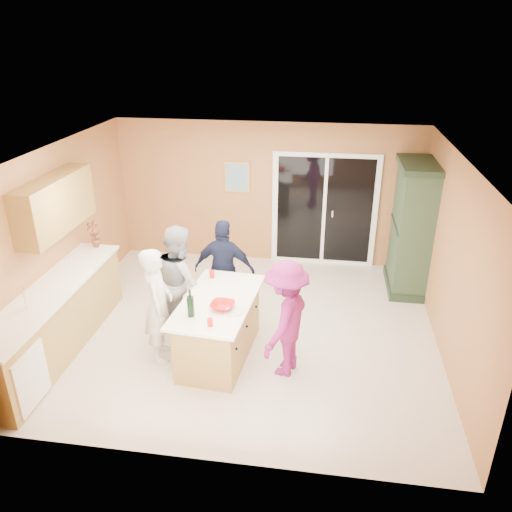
# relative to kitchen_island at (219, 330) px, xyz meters

# --- Properties ---
(floor) EXTENTS (5.50, 5.50, 0.00)m
(floor) POSITION_rel_kitchen_island_xyz_m (0.23, 0.70, -0.41)
(floor) COLOR beige
(floor) RESTS_ON ground
(ceiling) EXTENTS (5.50, 5.00, 0.10)m
(ceiling) POSITION_rel_kitchen_island_xyz_m (0.23, 0.70, 2.19)
(ceiling) COLOR silver
(ceiling) RESTS_ON wall_back
(wall_back) EXTENTS (5.50, 0.10, 2.60)m
(wall_back) POSITION_rel_kitchen_island_xyz_m (0.23, 3.20, 0.89)
(wall_back) COLOR tan
(wall_back) RESTS_ON ground
(wall_front) EXTENTS (5.50, 0.10, 2.60)m
(wall_front) POSITION_rel_kitchen_island_xyz_m (0.23, -1.80, 0.89)
(wall_front) COLOR tan
(wall_front) RESTS_ON ground
(wall_left) EXTENTS (0.10, 5.00, 2.60)m
(wall_left) POSITION_rel_kitchen_island_xyz_m (-2.52, 0.70, 0.89)
(wall_left) COLOR tan
(wall_left) RESTS_ON ground
(wall_right) EXTENTS (0.10, 5.00, 2.60)m
(wall_right) POSITION_rel_kitchen_island_xyz_m (2.98, 0.70, 0.89)
(wall_right) COLOR tan
(wall_right) RESTS_ON ground
(left_cabinet_run) EXTENTS (0.65, 3.05, 1.24)m
(left_cabinet_run) POSITION_rel_kitchen_island_xyz_m (-2.22, -0.35, 0.06)
(left_cabinet_run) COLOR #A88641
(left_cabinet_run) RESTS_ON floor
(upper_cabinets) EXTENTS (0.35, 1.60, 0.75)m
(upper_cabinets) POSITION_rel_kitchen_island_xyz_m (-2.35, 0.50, 1.47)
(upper_cabinets) COLOR #A88641
(upper_cabinets) RESTS_ON wall_left
(sliding_door) EXTENTS (1.90, 0.07, 2.10)m
(sliding_door) POSITION_rel_kitchen_island_xyz_m (1.28, 3.16, 0.64)
(sliding_door) COLOR white
(sliding_door) RESTS_ON floor
(framed_picture) EXTENTS (0.46, 0.04, 0.56)m
(framed_picture) POSITION_rel_kitchen_island_xyz_m (-0.32, 3.18, 1.19)
(framed_picture) COLOR tan
(framed_picture) RESTS_ON wall_back
(kitchen_island) EXTENTS (1.03, 1.71, 0.86)m
(kitchen_island) POSITION_rel_kitchen_island_xyz_m (0.00, 0.00, 0.00)
(kitchen_island) COLOR #A88641
(kitchen_island) RESTS_ON floor
(green_hutch) EXTENTS (0.63, 1.19, 2.18)m
(green_hutch) POSITION_rel_kitchen_island_xyz_m (2.72, 2.40, 0.66)
(green_hutch) COLOR #1D3020
(green_hutch) RESTS_ON floor
(woman_white) EXTENTS (0.50, 0.65, 1.59)m
(woman_white) POSITION_rel_kitchen_island_xyz_m (-0.77, -0.13, 0.39)
(woman_white) COLOR silver
(woman_white) RESTS_ON floor
(woman_grey) EXTENTS (0.94, 1.01, 1.65)m
(woman_grey) POSITION_rel_kitchen_island_xyz_m (-0.65, 0.50, 0.42)
(woman_grey) COLOR #9B9B9D
(woman_grey) RESTS_ON floor
(woman_navy) EXTENTS (0.93, 0.42, 1.57)m
(woman_navy) POSITION_rel_kitchen_island_xyz_m (-0.13, 1.02, 0.38)
(woman_navy) COLOR #171C32
(woman_navy) RESTS_ON floor
(woman_magenta) EXTENTS (0.86, 1.13, 1.55)m
(woman_magenta) POSITION_rel_kitchen_island_xyz_m (0.90, -0.19, 0.37)
(woman_magenta) COLOR #7D1B5C
(woman_magenta) RESTS_ON floor
(serving_bowl) EXTENTS (0.33, 0.33, 0.07)m
(serving_bowl) POSITION_rel_kitchen_island_xyz_m (0.10, -0.20, 0.50)
(serving_bowl) COLOR red
(serving_bowl) RESTS_ON kitchen_island
(tulip_vase) EXTENTS (0.23, 0.16, 0.43)m
(tulip_vase) POSITION_rel_kitchen_island_xyz_m (-2.22, 1.22, 0.75)
(tulip_vase) COLOR red
(tulip_vase) RESTS_ON left_cabinet_run
(tumbler_near) EXTENTS (0.07, 0.07, 0.10)m
(tumbler_near) POSITION_rel_kitchen_island_xyz_m (0.04, -0.62, 0.51)
(tumbler_near) COLOR red
(tumbler_near) RESTS_ON kitchen_island
(tumbler_far) EXTENTS (0.09, 0.09, 0.10)m
(tumbler_far) POSITION_rel_kitchen_island_xyz_m (-0.22, 0.61, 0.51)
(tumbler_far) COLOR red
(tumbler_far) RESTS_ON kitchen_island
(wine_bottle) EXTENTS (0.08, 0.08, 0.37)m
(wine_bottle) POSITION_rel_kitchen_island_xyz_m (-0.24, -0.44, 0.60)
(wine_bottle) COLOR black
(wine_bottle) RESTS_ON kitchen_island
(white_plate) EXTENTS (0.23, 0.23, 0.02)m
(white_plate) POSITION_rel_kitchen_island_xyz_m (0.26, -0.28, 0.47)
(white_plate) COLOR silver
(white_plate) RESTS_ON kitchen_island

